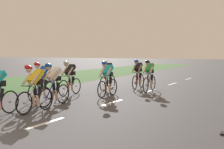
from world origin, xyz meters
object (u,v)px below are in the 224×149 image
(cyclist_second, at_px, (35,88))
(cyclist_fourth, at_px, (42,81))
(cyclist_third, at_px, (54,84))
(cyclist_ninth, at_px, (149,75))
(cyclist_sixth, at_px, (107,79))
(cyclist_fifth, at_px, (70,78))
(cyclist_eighth, at_px, (138,74))
(cyclist_seventh, at_px, (107,75))

(cyclist_second, bearing_deg, cyclist_fourth, 124.17)
(cyclist_third, bearing_deg, cyclist_ninth, 73.57)
(cyclist_ninth, bearing_deg, cyclist_sixth, -110.55)
(cyclist_fifth, height_order, cyclist_eighth, same)
(cyclist_fourth, distance_m, cyclist_sixth, 2.81)
(cyclist_fifth, bearing_deg, cyclist_third, -67.44)
(cyclist_third, relative_size, cyclist_sixth, 1.00)
(cyclist_fifth, distance_m, cyclist_seventh, 2.49)
(cyclist_second, distance_m, cyclist_ninth, 6.91)
(cyclist_second, distance_m, cyclist_third, 1.36)
(cyclist_third, relative_size, cyclist_ninth, 1.00)
(cyclist_sixth, xyz_separation_m, cyclist_seventh, (-1.09, 2.07, 0.00))
(cyclist_fifth, height_order, cyclist_ninth, same)
(cyclist_seventh, height_order, cyclist_eighth, same)
(cyclist_second, distance_m, cyclist_fourth, 2.48)
(cyclist_second, bearing_deg, cyclist_seventh, 96.36)
(cyclist_ninth, bearing_deg, cyclist_third, -106.43)
(cyclist_second, relative_size, cyclist_eighth, 1.00)
(cyclist_third, bearing_deg, cyclist_fifth, 112.56)
(cyclist_second, relative_size, cyclist_seventh, 1.00)
(cyclist_eighth, height_order, cyclist_ninth, same)
(cyclist_ninth, bearing_deg, cyclist_second, -101.18)
(cyclist_fourth, bearing_deg, cyclist_third, -32.65)
(cyclist_eighth, bearing_deg, cyclist_fourth, -107.64)
(cyclist_third, distance_m, cyclist_eighth, 6.36)
(cyclist_sixth, relative_size, cyclist_eighth, 1.00)
(cyclist_ninth, bearing_deg, cyclist_eighth, 137.03)
(cyclist_third, distance_m, cyclist_seventh, 4.99)
(cyclist_fourth, height_order, cyclist_fifth, same)
(cyclist_fifth, relative_size, cyclist_eighth, 1.00)
(cyclist_fifth, xyz_separation_m, cyclist_ninth, (2.67, 2.88, 0.00))
(cyclist_third, height_order, cyclist_fifth, same)
(cyclist_sixth, bearing_deg, cyclist_third, -102.65)
(cyclist_third, bearing_deg, cyclist_second, -78.70)
(cyclist_fifth, distance_m, cyclist_eighth, 4.14)
(cyclist_second, relative_size, cyclist_sixth, 1.00)
(cyclist_second, bearing_deg, cyclist_sixth, 84.82)
(cyclist_seventh, bearing_deg, cyclist_fifth, -104.66)
(cyclist_fifth, xyz_separation_m, cyclist_seventh, (0.63, 2.40, 0.00))
(cyclist_fourth, height_order, cyclist_sixth, same)
(cyclist_eighth, bearing_deg, cyclist_second, -92.90)
(cyclist_seventh, bearing_deg, cyclist_eighth, 51.36)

